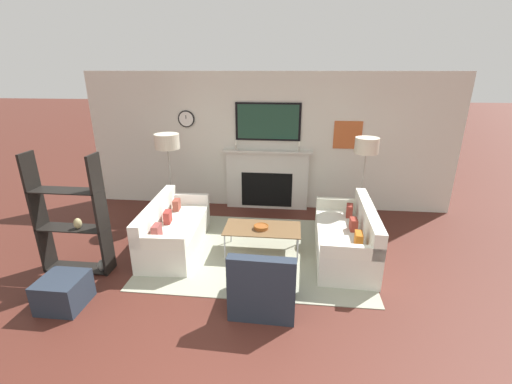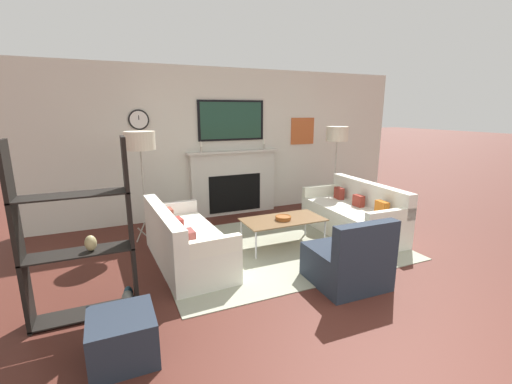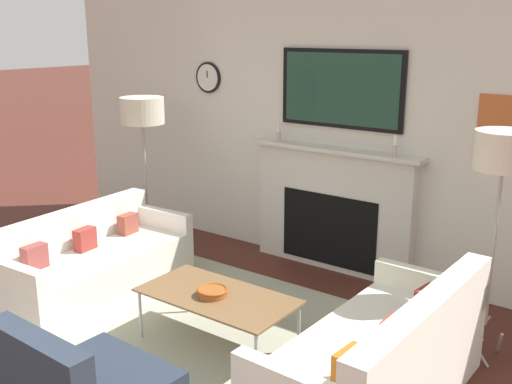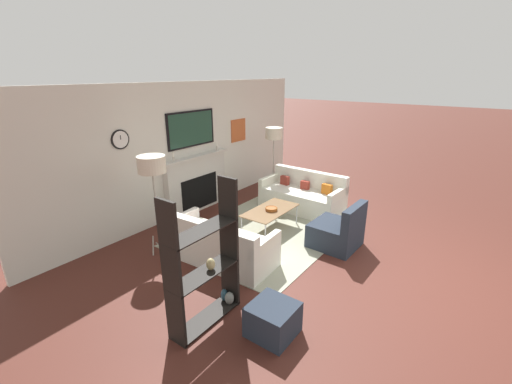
% 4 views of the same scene
% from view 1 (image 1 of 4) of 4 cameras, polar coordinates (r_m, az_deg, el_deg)
% --- Properties ---
extents(fireplace_wall, '(7.30, 0.28, 2.70)m').
position_cam_1_polar(fireplace_wall, '(6.91, 1.99, 7.17)').
color(fireplace_wall, silver).
rests_on(fireplace_wall, ground_plane).
extents(area_rug, '(3.35, 2.50, 0.01)m').
position_cam_1_polar(area_rug, '(5.53, 0.28, -9.73)').
color(area_rug, '#999B84').
rests_on(area_rug, ground_plane).
extents(couch_left, '(0.86, 1.80, 0.76)m').
position_cam_1_polar(couch_left, '(5.69, -13.60, -6.33)').
color(couch_left, silver).
rests_on(couch_left, ground_plane).
extents(couch_right, '(0.86, 1.80, 0.82)m').
position_cam_1_polar(couch_right, '(5.44, 14.90, -7.53)').
color(couch_right, silver).
rests_on(couch_right, ground_plane).
extents(armchair, '(0.78, 0.79, 0.82)m').
position_cam_1_polar(armchair, '(4.26, 1.32, -15.50)').
color(armchair, '#232B38').
rests_on(armchair, ground_plane).
extents(coffee_table, '(1.18, 0.61, 0.42)m').
position_cam_1_polar(coffee_table, '(5.33, 1.08, -6.23)').
color(coffee_table, brown).
rests_on(coffee_table, ground_plane).
extents(decorative_bowl, '(0.23, 0.23, 0.06)m').
position_cam_1_polar(decorative_bowl, '(5.28, 0.86, -5.83)').
color(decorative_bowl, brown).
rests_on(decorative_bowl, coffee_table).
extents(floor_lamp_left, '(0.44, 0.44, 1.66)m').
position_cam_1_polar(floor_lamp_left, '(6.33, -14.60, 8.00)').
color(floor_lamp_left, '#9E998E').
rests_on(floor_lamp_left, ground_plane).
extents(floor_lamp_right, '(0.40, 0.40, 1.67)m').
position_cam_1_polar(floor_lamp_right, '(6.05, 17.95, 7.17)').
color(floor_lamp_right, '#9E998E').
rests_on(floor_lamp_right, ground_plane).
extents(shelf_unit, '(0.96, 0.28, 1.72)m').
position_cam_1_polar(shelf_unit, '(5.35, -28.11, -4.48)').
color(shelf_unit, black).
rests_on(shelf_unit, ground_plane).
extents(ottoman, '(0.50, 0.50, 0.38)m').
position_cam_1_polar(ottoman, '(4.90, -29.44, -14.29)').
color(ottoman, '#232B38').
rests_on(ottoman, ground_plane).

